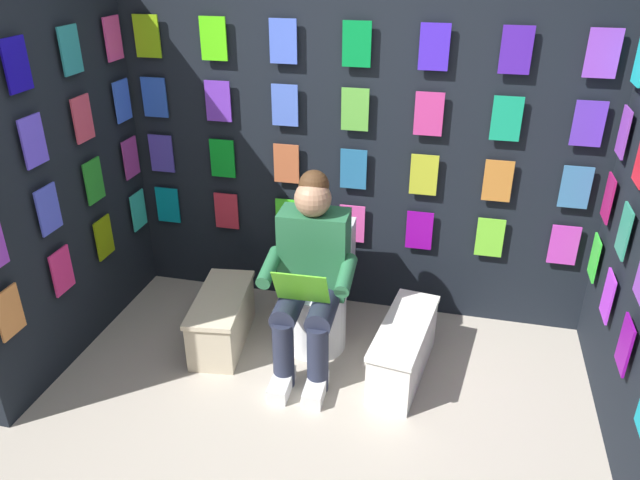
# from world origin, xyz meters

# --- Properties ---
(display_wall_back) EXTENTS (3.16, 0.14, 2.21)m
(display_wall_back) POSITION_xyz_m (0.00, -1.71, 1.11)
(display_wall_back) COLOR black
(display_wall_back) RESTS_ON ground
(display_wall_right) EXTENTS (0.14, 1.66, 2.21)m
(display_wall_right) POSITION_xyz_m (1.58, -0.83, 1.11)
(display_wall_right) COLOR black
(display_wall_right) RESTS_ON ground
(toilet) EXTENTS (0.41, 0.56, 0.77)m
(toilet) POSITION_xyz_m (0.12, -1.18, 0.33)
(toilet) COLOR white
(toilet) RESTS_ON ground
(person_reading) EXTENTS (0.53, 0.69, 1.19)m
(person_reading) POSITION_xyz_m (0.12, -0.95, 0.60)
(person_reading) COLOR #286B42
(person_reading) RESTS_ON ground
(comic_longbox_near) EXTENTS (0.38, 0.72, 0.34)m
(comic_longbox_near) POSITION_xyz_m (0.71, -0.99, 0.17)
(comic_longbox_near) COLOR beige
(comic_longbox_near) RESTS_ON ground
(comic_longbox_far) EXTENTS (0.36, 0.78, 0.35)m
(comic_longbox_far) POSITION_xyz_m (-0.45, -0.94, 0.18)
(comic_longbox_far) COLOR white
(comic_longbox_far) RESTS_ON ground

